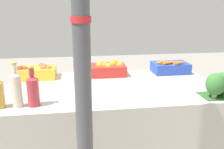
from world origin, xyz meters
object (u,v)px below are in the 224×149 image
(broccoli_pile, at_px, (220,84))
(juice_bottle_cloudy, at_px, (17,88))
(apple_crate, at_px, (36,72))
(carrot_crate, at_px, (170,67))
(juice_bottle_ruby, at_px, (33,90))
(support_pole, at_px, (82,46))
(orange_crate, at_px, (107,69))

(broccoli_pile, xyz_separation_m, juice_bottle_cloudy, (-1.42, 0.02, 0.03))
(apple_crate, bearing_deg, carrot_crate, 0.05)
(juice_bottle_cloudy, bearing_deg, juice_bottle_ruby, -0.00)
(juice_bottle_ruby, bearing_deg, apple_crate, 96.81)
(support_pole, height_order, juice_bottle_ruby, support_pole)
(support_pole, height_order, broccoli_pile, support_pole)
(support_pole, height_order, carrot_crate, support_pole)
(orange_crate, bearing_deg, juice_bottle_ruby, -130.57)
(juice_bottle_cloudy, bearing_deg, support_pole, -46.44)
(orange_crate, xyz_separation_m, juice_bottle_ruby, (-0.58, -0.68, 0.05))
(carrot_crate, xyz_separation_m, juice_bottle_ruby, (-1.21, -0.67, 0.06))
(orange_crate, xyz_separation_m, broccoli_pile, (0.74, -0.69, 0.03))
(carrot_crate, height_order, broccoli_pile, broccoli_pile)
(carrot_crate, distance_m, broccoli_pile, 0.70)
(support_pole, relative_size, juice_bottle_cloudy, 8.11)
(orange_crate, bearing_deg, broccoli_pile, -43.11)
(broccoli_pile, height_order, juice_bottle_ruby, juice_bottle_ruby)
(broccoli_pile, bearing_deg, support_pole, -157.09)
(apple_crate, bearing_deg, orange_crate, 0.84)
(carrot_crate, bearing_deg, apple_crate, -179.95)
(orange_crate, relative_size, broccoli_pile, 1.47)
(support_pole, xyz_separation_m, broccoli_pile, (1.00, 0.42, -0.37))
(broccoli_pile, bearing_deg, juice_bottle_cloudy, 179.27)
(orange_crate, relative_size, carrot_crate, 1.00)
(apple_crate, distance_m, juice_bottle_ruby, 0.67)
(juice_bottle_cloudy, height_order, juice_bottle_ruby, juice_bottle_cloudy)
(support_pole, distance_m, carrot_crate, 1.48)
(support_pole, relative_size, orange_crate, 7.08)
(support_pole, distance_m, apple_crate, 1.25)
(broccoli_pile, bearing_deg, orange_crate, 136.89)
(broccoli_pile, bearing_deg, carrot_crate, 99.44)
(apple_crate, bearing_deg, broccoli_pile, -26.05)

